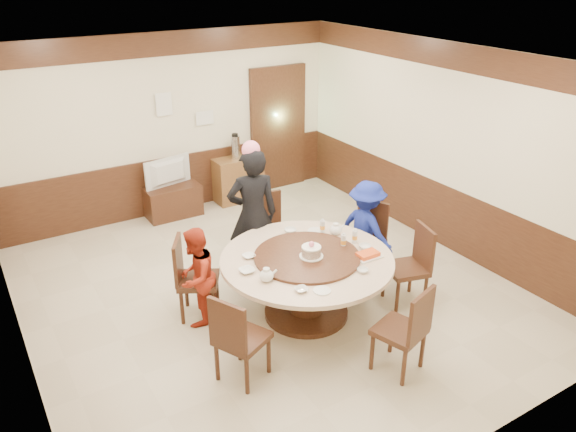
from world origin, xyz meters
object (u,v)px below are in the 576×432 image
person_blue (366,229)px  banquet_table (307,274)px  person_standing (253,215)px  shrimp_platter (368,255)px  person_red (196,277)px  thermos (235,147)px  side_cabinet (238,179)px  birthday_cake (311,251)px  television (170,173)px  tv_stand (173,201)px

person_blue → banquet_table: bearing=99.4°
person_standing → shrimp_platter: size_ratio=5.77×
shrimp_platter → person_red: bearing=152.2°
shrimp_platter → thermos: size_ratio=0.79×
banquet_table → side_cabinet: 3.55m
birthday_cake → shrimp_platter: bearing=-28.6°
person_standing → shrimp_platter: 1.58m
person_blue → television: 3.34m
banquet_table → person_blue: person_blue is taller
banquet_table → person_blue: bearing=18.9°
person_standing → tv_stand: size_ratio=2.04×
person_standing → side_cabinet: 2.59m
person_standing → shrimp_platter: bearing=130.9°
birthday_cake → shrimp_platter: (0.55, -0.30, -0.07)m
banquet_table → birthday_cake: bearing=-64.7°
shrimp_platter → side_cabinet: size_ratio=0.38×
person_red → television: size_ratio=1.46×
television → thermos: (1.15, 0.03, 0.21)m
tv_stand → birthday_cake: bearing=-84.8°
person_blue → side_cabinet: person_blue is taller
birthday_cake → side_cabinet: birthday_cake is taller
person_blue → television: (-1.46, 3.00, 0.09)m
television → person_red: bearing=62.8°
banquet_table → side_cabinet: size_ratio=2.41×
banquet_table → birthday_cake: (0.02, -0.05, 0.31)m
person_standing → thermos: (0.95, 2.35, 0.07)m
television → side_cabinet: television is taller
person_standing → tv_stand: bearing=-68.9°
banquet_table → person_red: (-1.11, 0.54, 0.04)m
person_standing → television: bearing=-68.9°
person_blue → tv_stand: bearing=16.4°
banquet_table → television: bearing=94.9°
banquet_table → television: (-0.29, 3.40, 0.19)m
banquet_table → person_standing: bearing=94.8°
tv_stand → shrimp_platter: bearing=-77.0°
side_cabinet → shrimp_platter: bearing=-94.7°
television → side_cabinet: 1.23m
television → thermos: 1.17m
side_cabinet → television: bearing=-178.5°
side_cabinet → person_blue: bearing=-84.7°
banquet_table → person_blue: 1.23m
person_blue → tv_stand: 3.36m
banquet_table → shrimp_platter: 0.72m
person_blue → person_standing: bearing=51.8°
person_standing → person_red: bearing=44.5°
person_red → side_cabinet: person_red is taller
side_cabinet → tv_stand: bearing=-178.5°
shrimp_platter → tv_stand: shrimp_platter is taller
person_blue → birthday_cake: bearing=101.9°
person_standing → person_red: 1.19m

